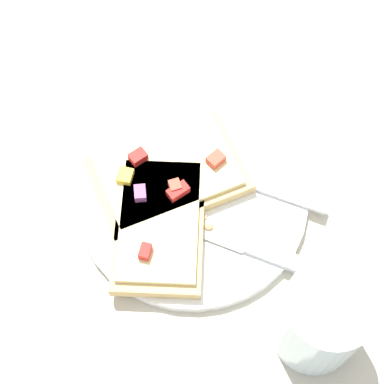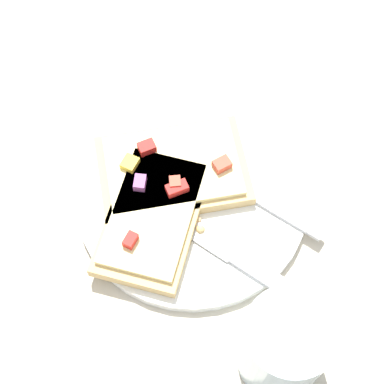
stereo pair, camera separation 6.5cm
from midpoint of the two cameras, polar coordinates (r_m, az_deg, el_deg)
ground_plane at (r=0.67m, az=-2.76°, el=-1.12°), size 4.00×4.00×0.00m
plate at (r=0.66m, az=-2.79°, el=-0.90°), size 0.24×0.24×0.01m
fork at (r=0.67m, az=-0.22°, el=1.47°), size 0.16×0.15×0.01m
knife at (r=0.63m, az=1.27°, el=-4.79°), size 0.15×0.14×0.01m
pizza_slice_main at (r=0.66m, az=-4.98°, el=1.37°), size 0.11×0.16×0.03m
pizza_slice_corner at (r=0.64m, az=-5.80°, el=-3.03°), size 0.17×0.14×0.03m
crumb_scatter at (r=0.64m, az=-1.81°, el=-3.30°), size 0.02×0.01×0.01m
drinking_glass at (r=0.58m, az=8.24°, el=-11.60°), size 0.08×0.08×0.10m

